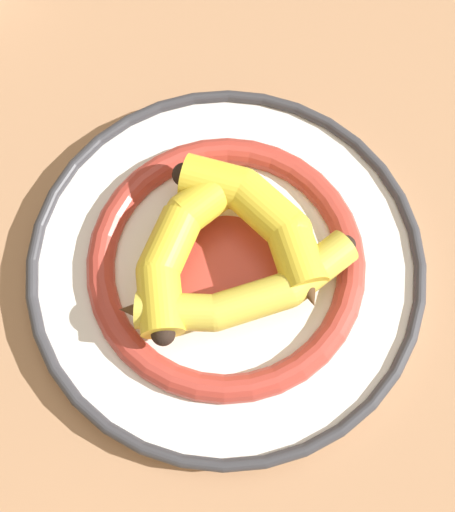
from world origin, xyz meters
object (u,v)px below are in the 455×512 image
(banana_a, at_px, (181,243))
(banana_c, at_px, (262,218))
(decorative_bowl, at_px, (228,264))
(banana_b, at_px, (244,295))

(banana_a, height_order, banana_c, banana_c)
(banana_a, relative_size, banana_c, 0.94)
(decorative_bowl, bearing_deg, banana_a, 126.94)
(banana_b, bearing_deg, decorative_bowl, 91.80)
(banana_b, distance_m, banana_c, 0.07)
(banana_b, bearing_deg, banana_a, 121.97)
(decorative_bowl, xyz_separation_m, banana_b, (-0.02, -0.04, 0.03))
(banana_a, xyz_separation_m, banana_b, (0.01, -0.07, -0.00))
(banana_c, bearing_deg, banana_b, 121.92)
(banana_b, height_order, banana_c, banana_c)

